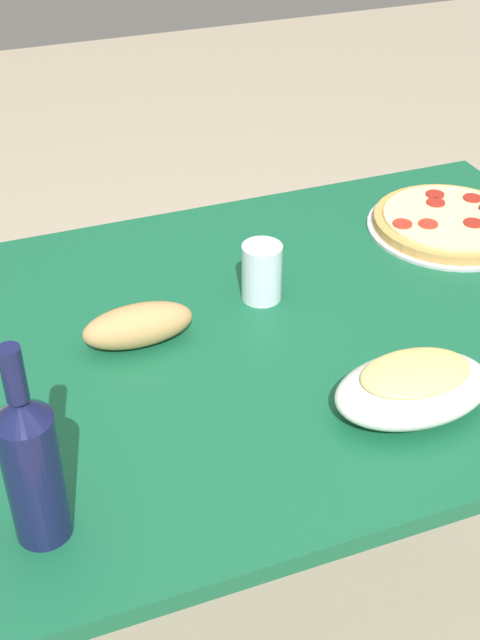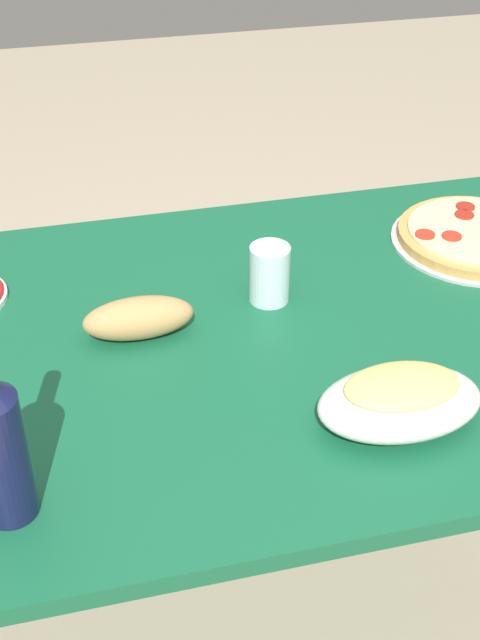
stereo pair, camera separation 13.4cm
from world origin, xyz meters
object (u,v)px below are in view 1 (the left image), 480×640
object	(u,v)px
bread_loaf	(138,325)
wine_bottle	(32,465)
dining_table	(240,388)
pepperoni_pizza	(449,223)
water_glass	(262,272)
baked_pasta_dish	(413,386)

from	to	relation	value
bread_loaf	wine_bottle	bearing A→B (deg)	57.63
dining_table	pepperoni_pizza	xyz separation A→B (m)	(-0.51, -0.18, 0.13)
dining_table	water_glass	world-z (taller)	water_glass
baked_pasta_dish	wine_bottle	size ratio (longest dim) A/B	0.84
baked_pasta_dish	bread_loaf	bearing A→B (deg)	-41.48
baked_pasta_dish	water_glass	size ratio (longest dim) A/B	2.32
bread_loaf	dining_table	bearing A→B (deg)	166.51
dining_table	water_glass	xyz separation A→B (m)	(-0.07, -0.09, 0.17)
wine_bottle	baked_pasta_dish	bearing A→B (deg)	-175.79
dining_table	bread_loaf	size ratio (longest dim) A/B	7.98
dining_table	bread_loaf	bearing A→B (deg)	-13.49
wine_bottle	bread_loaf	size ratio (longest dim) A/B	1.59
pepperoni_pizza	bread_loaf	xyz separation A→B (m)	(0.67, 0.14, 0.02)
bread_loaf	pepperoni_pizza	bearing A→B (deg)	-167.87
baked_pasta_dish	water_glass	world-z (taller)	water_glass
pepperoni_pizza	wine_bottle	xyz separation A→B (m)	(0.88, 0.48, 0.10)
bread_loaf	baked_pasta_dish	bearing A→B (deg)	138.52
dining_table	wine_bottle	world-z (taller)	wine_bottle
pepperoni_pizza	water_glass	world-z (taller)	water_glass
wine_bottle	water_glass	world-z (taller)	wine_bottle
water_glass	bread_loaf	bearing A→B (deg)	12.42
baked_pasta_dish	water_glass	distance (m)	0.36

